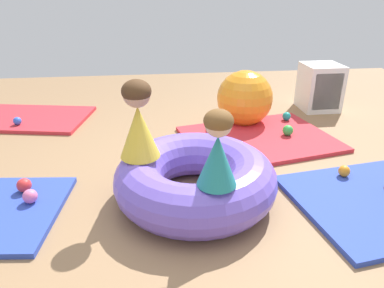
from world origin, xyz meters
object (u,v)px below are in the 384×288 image
(play_ball_blue, at_px, (17,121))
(exercise_ball_large, at_px, (245,98))
(play_ball_red, at_px, (24,185))
(inflatable_cushion, at_px, (195,179))
(child_in_teal, at_px, (218,149))
(play_ball_pink, at_px, (30,196))
(child_in_yellow, at_px, (138,120))
(storage_cube, at_px, (321,88))
(play_ball_green, at_px, (288,130))
(play_ball_teal, at_px, (287,116))
(play_ball_orange, at_px, (344,171))

(play_ball_blue, bearing_deg, exercise_ball_large, -4.13)
(exercise_ball_large, bearing_deg, play_ball_red, -147.74)
(inflatable_cushion, bearing_deg, child_in_teal, -77.83)
(play_ball_blue, height_order, play_ball_pink, play_ball_pink)
(child_in_yellow, bearing_deg, storage_cube, -28.57)
(play_ball_red, distance_m, exercise_ball_large, 2.36)
(child_in_yellow, distance_m, storage_cube, 2.83)
(play_ball_pink, relative_size, play_ball_green, 0.94)
(child_in_yellow, relative_size, child_in_teal, 1.15)
(play_ball_red, relative_size, storage_cube, 0.19)
(child_in_yellow, height_order, exercise_ball_large, child_in_yellow)
(inflatable_cushion, relative_size, play_ball_teal, 12.39)
(inflatable_cushion, distance_m, storage_cube, 2.58)
(play_ball_orange, bearing_deg, play_ball_teal, 90.33)
(play_ball_teal, xyz_separation_m, exercise_ball_large, (-0.49, 0.03, 0.22))
(inflatable_cushion, relative_size, play_ball_red, 11.05)
(inflatable_cushion, distance_m, child_in_yellow, 0.59)
(play_ball_teal, distance_m, play_ball_green, 0.44)
(inflatable_cushion, relative_size, storage_cube, 2.09)
(inflatable_cushion, relative_size, exercise_ball_large, 1.92)
(play_ball_blue, distance_m, storage_cube, 3.56)
(exercise_ball_large, relative_size, storage_cube, 1.09)
(inflatable_cushion, distance_m, exercise_ball_large, 1.63)
(inflatable_cushion, distance_m, play_ball_green, 1.47)
(child_in_teal, bearing_deg, play_ball_pink, 103.03)
(child_in_teal, distance_m, play_ball_green, 1.77)
(play_ball_teal, distance_m, play_ball_pink, 2.76)
(child_in_yellow, distance_m, play_ball_orange, 1.69)
(play_ball_green, distance_m, storage_cube, 1.13)
(play_ball_green, xyz_separation_m, exercise_ball_large, (-0.35, 0.45, 0.21))
(play_ball_teal, distance_m, play_ball_orange, 1.28)
(play_ball_red, distance_m, play_ball_pink, 0.18)
(child_in_teal, bearing_deg, play_ball_teal, -0.88)
(play_ball_blue, xyz_separation_m, play_ball_green, (2.83, -0.63, 0.01))
(play_ball_orange, relative_size, storage_cube, 0.16)
(inflatable_cushion, height_order, child_in_teal, child_in_teal)
(storage_cube, bearing_deg, play_ball_blue, -176.44)
(child_in_yellow, height_order, play_ball_orange, child_in_yellow)
(child_in_teal, distance_m, play_ball_blue, 2.77)
(play_ball_blue, xyz_separation_m, play_ball_red, (0.49, -1.43, 0.01))
(child_in_teal, relative_size, exercise_ball_large, 0.78)
(play_ball_red, bearing_deg, exercise_ball_large, 32.26)
(child_in_yellow, bearing_deg, play_ball_teal, -27.79)
(child_in_teal, bearing_deg, exercise_ball_large, 11.93)
(play_ball_pink, distance_m, play_ball_orange, 2.40)
(inflatable_cushion, bearing_deg, play_ball_green, 42.86)
(child_in_teal, height_order, play_ball_red, child_in_teal)
(inflatable_cushion, xyz_separation_m, child_in_yellow, (-0.38, 0.07, 0.44))
(play_ball_blue, height_order, storage_cube, storage_cube)
(play_ball_green, distance_m, exercise_ball_large, 0.61)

